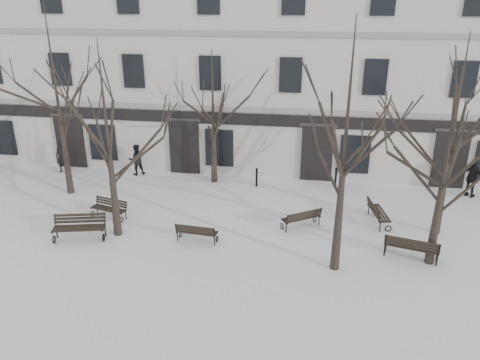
% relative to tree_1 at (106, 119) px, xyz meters
% --- Properties ---
extents(ground, '(100.00, 100.00, 0.00)m').
position_rel_tree_1_xyz_m(ground, '(4.40, -0.72, -4.81)').
color(ground, white).
rests_on(ground, ground).
extents(building, '(40.40, 10.20, 11.40)m').
position_rel_tree_1_xyz_m(building, '(4.41, 12.24, 0.70)').
color(building, beige).
rests_on(building, ground).
extents(tree_1, '(5.39, 5.39, 7.70)m').
position_rel_tree_1_xyz_m(tree_1, '(0.00, 0.00, 0.00)').
color(tree_1, black).
rests_on(tree_1, ground).
extents(tree_2, '(6.00, 6.00, 8.58)m').
position_rel_tree_1_xyz_m(tree_2, '(8.61, -1.23, 0.55)').
color(tree_2, black).
rests_on(tree_2, ground).
extents(tree_3, '(4.92, 4.92, 7.03)m').
position_rel_tree_1_xyz_m(tree_3, '(12.03, -0.33, -0.42)').
color(tree_3, black).
rests_on(tree_3, ground).
extents(tree_4, '(6.23, 6.23, 8.90)m').
position_rel_tree_1_xyz_m(tree_4, '(-3.95, 3.70, 0.75)').
color(tree_4, black).
rests_on(tree_4, ground).
extents(tree_5, '(4.70, 4.70, 6.71)m').
position_rel_tree_1_xyz_m(tree_5, '(2.72, 6.19, -0.62)').
color(tree_5, black).
rests_on(tree_5, ground).
extents(tree_6, '(5.54, 5.54, 7.91)m').
position_rel_tree_1_xyz_m(tree_6, '(12.80, 2.11, 0.14)').
color(tree_6, black).
rests_on(tree_6, ground).
extents(bench_0, '(2.11, 1.16, 1.01)m').
position_rel_tree_1_xyz_m(bench_0, '(-1.32, -0.60, -4.26)').
color(bench_0, black).
rests_on(bench_0, ground).
extents(bench_1, '(1.66, 0.73, 0.81)m').
position_rel_tree_1_xyz_m(bench_1, '(3.32, -0.14, -4.37)').
color(bench_1, black).
rests_on(bench_1, ground).
extents(bench_2, '(2.00, 1.14, 0.96)m').
position_rel_tree_1_xyz_m(bench_2, '(11.38, -0.21, -4.29)').
color(bench_2, black).
rests_on(bench_2, ground).
extents(bench_3, '(1.72, 0.99, 0.82)m').
position_rel_tree_1_xyz_m(bench_3, '(-0.95, 1.42, -4.37)').
color(bench_3, black).
rests_on(bench_3, ground).
extents(bench_4, '(1.71, 1.41, 0.85)m').
position_rel_tree_1_xyz_m(bench_4, '(7.35, 1.70, -4.35)').
color(bench_4, black).
rests_on(bench_4, ground).
extents(bench_5, '(0.93, 1.83, 0.88)m').
position_rel_tree_1_xyz_m(bench_5, '(10.51, 2.66, -4.33)').
color(bench_5, black).
rests_on(bench_5, ground).
extents(bollard_a, '(0.13, 0.13, 1.00)m').
position_rel_tree_1_xyz_m(bollard_a, '(4.97, 5.84, -4.28)').
color(bollard_a, black).
rests_on(bollard_a, ground).
extents(bollard_b, '(0.14, 0.14, 1.05)m').
position_rel_tree_1_xyz_m(bollard_b, '(8.90, 6.38, -4.25)').
color(bollard_b, black).
rests_on(bollard_b, ground).
extents(pedestrian_a, '(0.68, 0.47, 1.79)m').
position_rel_tree_1_xyz_m(pedestrian_a, '(-5.69, 6.27, -4.81)').
color(pedestrian_a, black).
rests_on(pedestrian_a, ground).
extents(pedestrian_b, '(1.02, 0.95, 1.68)m').
position_rel_tree_1_xyz_m(pedestrian_b, '(-1.60, 6.57, -4.81)').
color(pedestrian_b, black).
rests_on(pedestrian_b, ground).
extents(pedestrian_c, '(1.16, 1.09, 1.92)m').
position_rel_tree_1_xyz_m(pedestrian_c, '(15.25, 6.14, -4.81)').
color(pedestrian_c, black).
rests_on(pedestrian_c, ground).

